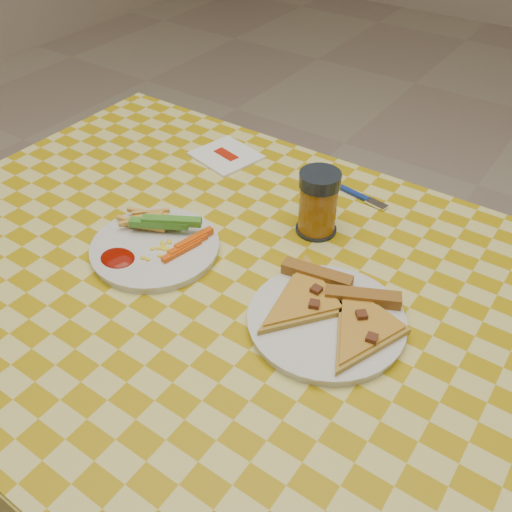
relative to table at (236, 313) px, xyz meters
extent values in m
plane|color=beige|center=(0.00, 0.00, -0.68)|extent=(8.00, 8.00, 0.00)
cylinder|color=silver|center=(-0.54, 0.34, -0.33)|extent=(0.06, 0.06, 0.71)
cube|color=brown|center=(0.00, 0.00, 0.05)|extent=(1.20, 0.80, 0.04)
cylinder|color=silver|center=(-0.16, -0.02, 0.08)|extent=(0.24, 0.24, 0.01)
cylinder|color=silver|center=(0.17, 0.00, 0.08)|extent=(0.24, 0.24, 0.01)
cube|color=#115D0E|center=(-0.16, 0.02, 0.11)|extent=(0.11, 0.08, 0.02)
cube|color=#E7510A|center=(-0.11, 0.01, 0.09)|extent=(0.06, 0.09, 0.02)
ellipsoid|color=#7A0C02|center=(-0.18, -0.08, 0.09)|extent=(0.06, 0.05, 0.01)
cube|color=#915E20|center=(0.11, 0.07, 0.10)|extent=(0.12, 0.04, 0.02)
cube|color=#915E20|center=(0.20, 0.06, 0.10)|extent=(0.11, 0.07, 0.02)
cylinder|color=black|center=(0.04, 0.19, 0.08)|extent=(0.07, 0.07, 0.01)
cylinder|color=#844E0E|center=(0.04, 0.19, 0.12)|extent=(0.07, 0.07, 0.10)
cylinder|color=black|center=(0.04, 0.19, 0.18)|extent=(0.07, 0.07, 0.02)
cube|color=white|center=(-0.25, 0.31, 0.08)|extent=(0.15, 0.14, 0.01)
cube|color=#A81B09|center=(-0.25, 0.31, 0.08)|extent=(0.06, 0.04, 0.00)
cube|color=navy|center=(0.03, 0.34, 0.08)|extent=(0.10, 0.03, 0.01)
cube|color=silver|center=(0.09, 0.33, 0.08)|extent=(0.05, 0.03, 0.00)
camera|label=1|loc=(0.42, -0.54, 0.70)|focal=40.00mm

